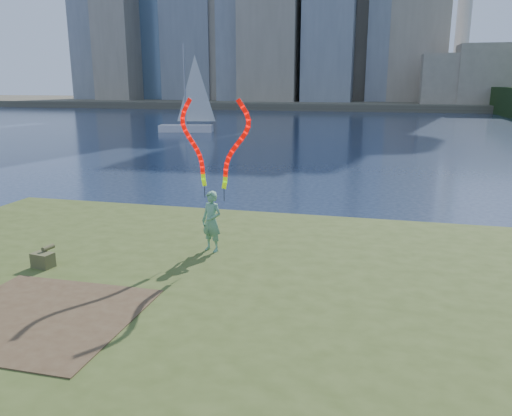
# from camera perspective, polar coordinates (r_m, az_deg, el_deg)

# --- Properties ---
(ground) EXTENTS (320.00, 320.00, 0.00)m
(ground) POSITION_cam_1_polar(r_m,az_deg,el_deg) (11.36, -3.96, -10.12)
(ground) COLOR #18243D
(ground) RESTS_ON ground
(grassy_knoll) EXTENTS (20.00, 18.00, 0.80)m
(grassy_knoll) POSITION_cam_1_polar(r_m,az_deg,el_deg) (9.27, -8.45, -13.80)
(grassy_knoll) COLOR #3B4C1B
(grassy_knoll) RESTS_ON ground
(dirt_patch) EXTENTS (3.20, 3.00, 0.02)m
(dirt_patch) POSITION_cam_1_polar(r_m,az_deg,el_deg) (9.40, -23.50, -11.28)
(dirt_patch) COLOR #47331E
(dirt_patch) RESTS_ON grassy_knoll
(far_shore) EXTENTS (320.00, 40.00, 1.20)m
(far_shore) POSITION_cam_1_polar(r_m,az_deg,el_deg) (104.97, 12.41, 11.60)
(far_shore) COLOR #484335
(far_shore) RESTS_ON ground
(woman_with_ribbons) EXTENTS (1.86, 0.70, 3.84)m
(woman_with_ribbons) POSITION_cam_1_polar(r_m,az_deg,el_deg) (11.52, -5.03, 2.05)
(woman_with_ribbons) COLOR #1E7C45
(woman_with_ribbons) RESTS_ON grassy_knoll
(canvas_bag) EXTENTS (0.49, 0.55, 0.42)m
(canvas_bag) POSITION_cam_1_polar(r_m,az_deg,el_deg) (11.70, -23.14, -5.40)
(canvas_bag) COLOR brown
(canvas_bag) RESTS_ON grassy_knoll
(sailboat) EXTENTS (5.52, 2.70, 8.29)m
(sailboat) POSITION_cam_1_polar(r_m,az_deg,el_deg) (49.44, -7.71, 10.26)
(sailboat) COLOR silver
(sailboat) RESTS_ON ground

